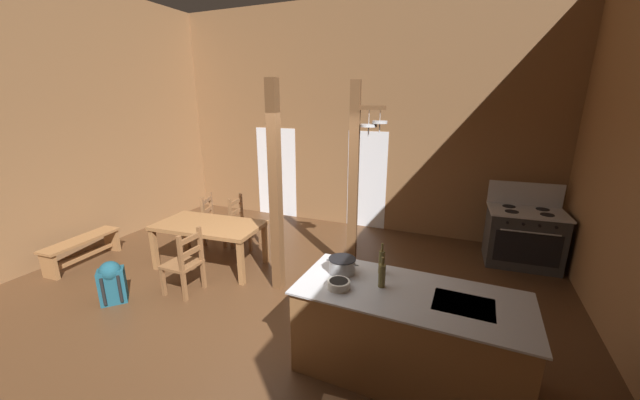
% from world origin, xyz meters
% --- Properties ---
extents(ground_plane, '(8.70, 8.04, 0.10)m').
position_xyz_m(ground_plane, '(0.00, 0.00, -0.05)').
color(ground_plane, '#4C301C').
extents(wall_back, '(8.70, 0.14, 4.58)m').
position_xyz_m(wall_back, '(0.00, 3.69, 2.29)').
color(wall_back, brown).
rests_on(wall_back, ground_plane).
extents(wall_left, '(0.14, 8.04, 4.58)m').
position_xyz_m(wall_left, '(-4.02, 0.00, 2.29)').
color(wall_left, brown).
rests_on(wall_left, ground_plane).
extents(glazed_door_back_left, '(1.00, 0.01, 2.05)m').
position_xyz_m(glazed_door_back_left, '(-1.78, 3.61, 1.02)').
color(glazed_door_back_left, white).
rests_on(glazed_door_back_left, ground_plane).
extents(glazed_panel_back_right, '(0.84, 0.01, 2.05)m').
position_xyz_m(glazed_panel_back_right, '(0.40, 3.61, 1.02)').
color(glazed_panel_back_right, white).
rests_on(glazed_panel_back_right, ground_plane).
extents(kitchen_island, '(2.18, 1.01, 0.90)m').
position_xyz_m(kitchen_island, '(1.93, -0.38, 0.45)').
color(kitchen_island, olive).
rests_on(kitchen_island, ground_plane).
extents(stove_range, '(1.18, 0.88, 1.32)m').
position_xyz_m(stove_range, '(3.29, 2.88, 0.48)').
color(stove_range, '#313131').
rests_on(stove_range, ground_plane).
extents(support_post_with_pot_rack, '(0.55, 0.28, 2.93)m').
position_xyz_m(support_post_with_pot_rack, '(0.79, 1.48, 1.56)').
color(support_post_with_pot_rack, brown).
rests_on(support_post_with_pot_rack, ground_plane).
extents(support_post_center, '(0.14, 0.14, 2.93)m').
position_xyz_m(support_post_center, '(-0.07, 0.61, 1.46)').
color(support_post_center, brown).
rests_on(support_post_center, ground_plane).
extents(dining_table, '(1.77, 1.03, 0.74)m').
position_xyz_m(dining_table, '(-1.43, 0.79, 0.65)').
color(dining_table, olive).
rests_on(dining_table, ground_plane).
extents(ladderback_chair_near_window, '(0.44, 0.44, 0.95)m').
position_xyz_m(ladderback_chair_near_window, '(-1.20, -0.03, 0.45)').
color(ladderback_chair_near_window, brown).
rests_on(ladderback_chair_near_window, ground_plane).
extents(ladderback_chair_by_post, '(0.55, 0.55, 0.95)m').
position_xyz_m(ladderback_chair_by_post, '(-2.00, 1.62, 0.45)').
color(ladderback_chair_by_post, brown).
rests_on(ladderback_chair_by_post, ground_plane).
extents(ladderback_chair_at_table_end, '(0.47, 0.47, 0.95)m').
position_xyz_m(ladderback_chair_at_table_end, '(-1.43, 1.71, 0.45)').
color(ladderback_chair_at_table_end, brown).
rests_on(ladderback_chair_at_table_end, ground_plane).
extents(bench_along_left_wall, '(0.46, 1.27, 0.44)m').
position_xyz_m(bench_along_left_wall, '(-3.48, 0.03, 0.30)').
color(bench_along_left_wall, olive).
rests_on(bench_along_left_wall, ground_plane).
extents(backpack, '(0.39, 0.38, 0.60)m').
position_xyz_m(backpack, '(-1.94, -0.61, 0.31)').
color(backpack, '#194756').
rests_on(backpack, ground_plane).
extents(stockpot_on_counter, '(0.36, 0.29, 0.16)m').
position_xyz_m(stockpot_on_counter, '(1.20, -0.25, 0.98)').
color(stockpot_on_counter, '#B7BABF').
rests_on(stockpot_on_counter, kitchen_island).
extents(mixing_bowl_on_counter, '(0.22, 0.22, 0.08)m').
position_xyz_m(mixing_bowl_on_counter, '(1.28, -0.56, 0.94)').
color(mixing_bowl_on_counter, silver).
rests_on(mixing_bowl_on_counter, kitchen_island).
extents(bottle_tall_on_counter, '(0.07, 0.07, 0.31)m').
position_xyz_m(bottle_tall_on_counter, '(1.65, -0.37, 1.03)').
color(bottle_tall_on_counter, brown).
rests_on(bottle_tall_on_counter, kitchen_island).
extents(bottle_short_on_counter, '(0.06, 0.06, 0.34)m').
position_xyz_m(bottle_short_on_counter, '(1.59, -0.10, 1.04)').
color(bottle_short_on_counter, brown).
rests_on(bottle_short_on_counter, kitchen_island).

